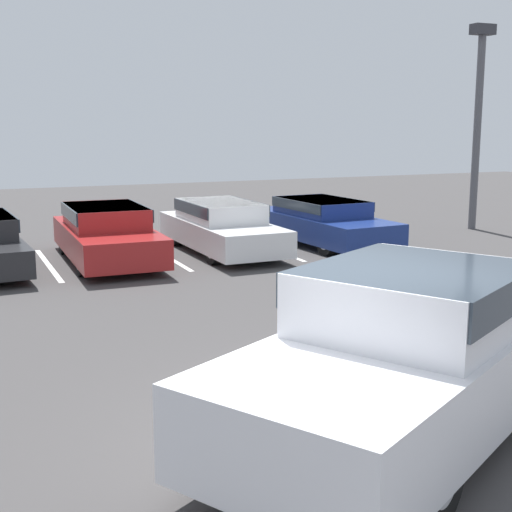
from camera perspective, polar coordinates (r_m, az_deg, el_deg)
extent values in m
plane|color=#423F3F|center=(7.61, 5.53, -14.07)|extent=(60.00, 60.00, 0.00)
cube|color=white|center=(16.75, -16.28, -0.67)|extent=(0.12, 4.01, 0.01)
cube|color=white|center=(17.29, -7.25, 0.02)|extent=(0.12, 4.01, 0.01)
cube|color=white|center=(18.24, 1.04, 0.66)|extent=(0.12, 4.01, 0.01)
cube|color=white|center=(19.52, 8.38, 1.22)|extent=(0.12, 4.01, 0.01)
cube|color=silver|center=(7.78, 13.32, -8.23)|extent=(6.19, 4.69, 0.86)
cube|color=silver|center=(7.31, 12.62, -3.33)|extent=(2.78, 2.68, 0.64)
cube|color=#2D3842|center=(7.28, 12.67, -2.23)|extent=(2.78, 2.71, 0.35)
cube|color=silver|center=(9.37, 18.08, -2.80)|extent=(2.88, 2.78, 0.13)
cube|color=silver|center=(10.49, 19.71, -5.40)|extent=(1.19, 1.90, 0.28)
cylinder|color=black|center=(9.74, 12.97, -5.88)|extent=(0.92, 0.70, 0.89)
cylinder|color=#ADADB2|center=(9.74, 12.97, -5.88)|extent=(0.58, 0.51, 0.49)
cylinder|color=black|center=(6.81, 0.20, -12.97)|extent=(0.92, 0.70, 0.89)
cylinder|color=#ADADB2|center=(6.81, 0.20, -12.97)|extent=(0.58, 0.51, 0.49)
cylinder|color=black|center=(6.05, 13.69, -16.49)|extent=(0.92, 0.70, 0.89)
cylinder|color=#ADADB2|center=(6.05, 13.69, -16.49)|extent=(0.58, 0.51, 0.49)
cylinder|color=black|center=(15.36, -18.22, -0.62)|extent=(0.24, 0.63, 0.61)
cylinder|color=#ADADB2|center=(15.36, -18.22, -0.62)|extent=(0.24, 0.35, 0.34)
cylinder|color=black|center=(17.96, -19.53, 0.88)|extent=(0.24, 0.63, 0.61)
cylinder|color=#ADADB2|center=(17.96, -19.53, 0.88)|extent=(0.24, 0.35, 0.34)
cube|color=maroon|center=(16.73, -11.82, 1.22)|extent=(1.91, 4.78, 0.64)
cube|color=maroon|center=(16.74, -11.95, 3.15)|extent=(1.65, 2.50, 0.48)
cube|color=#2D3842|center=(16.73, -11.97, 3.48)|extent=(1.72, 2.45, 0.29)
cylinder|color=black|center=(15.60, -8.00, 0.02)|extent=(0.22, 0.64, 0.64)
cylinder|color=#ADADB2|center=(15.60, -8.00, 0.02)|extent=(0.23, 0.35, 0.35)
cylinder|color=black|center=(15.29, -13.73, -0.40)|extent=(0.22, 0.64, 0.64)
cylinder|color=#ADADB2|center=(15.29, -13.73, -0.40)|extent=(0.23, 0.35, 0.35)
cylinder|color=black|center=(18.24, -10.18, 1.50)|extent=(0.22, 0.64, 0.64)
cylinder|color=#ADADB2|center=(18.24, -10.18, 1.50)|extent=(0.23, 0.35, 0.35)
cylinder|color=black|center=(17.98, -15.10, 1.17)|extent=(0.22, 0.64, 0.64)
cylinder|color=#ADADB2|center=(17.98, -15.10, 1.17)|extent=(0.23, 0.35, 0.35)
cube|color=silver|center=(17.60, -2.76, 1.86)|extent=(1.79, 4.77, 0.61)
cube|color=silver|center=(17.62, -2.89, 3.63)|extent=(1.55, 2.49, 0.46)
cube|color=#2D3842|center=(17.61, -2.89, 3.93)|extent=(1.62, 2.44, 0.28)
cylinder|color=black|center=(16.68, 1.35, 0.82)|extent=(0.22, 0.64, 0.64)
cylinder|color=#ADADB2|center=(16.68, 1.35, 0.82)|extent=(0.23, 0.36, 0.35)
cylinder|color=black|center=(16.10, -3.38, 0.45)|extent=(0.22, 0.64, 0.64)
cylinder|color=#ADADB2|center=(16.10, -3.38, 0.45)|extent=(0.23, 0.36, 0.35)
cylinder|color=black|center=(19.16, -2.23, 2.11)|extent=(0.22, 0.64, 0.64)
cylinder|color=#ADADB2|center=(19.16, -2.23, 2.11)|extent=(0.23, 0.36, 0.35)
cylinder|color=black|center=(18.66, -6.43, 1.82)|extent=(0.22, 0.64, 0.64)
cylinder|color=#ADADB2|center=(18.66, -6.43, 1.82)|extent=(0.23, 0.36, 0.35)
cube|color=navy|center=(18.75, 5.40, 2.38)|extent=(2.07, 4.88, 0.60)
cube|color=navy|center=(18.76, 5.27, 3.93)|extent=(1.71, 2.57, 0.41)
cube|color=#2D3842|center=(18.75, 5.27, 4.18)|extent=(1.78, 2.53, 0.24)
cylinder|color=black|center=(18.08, 9.80, 1.48)|extent=(0.25, 0.68, 0.67)
cylinder|color=#ADADB2|center=(18.08, 9.80, 1.48)|extent=(0.24, 0.38, 0.37)
cylinder|color=black|center=(17.21, 5.70, 1.12)|extent=(0.25, 0.68, 0.67)
cylinder|color=#ADADB2|center=(17.21, 5.70, 1.12)|extent=(0.24, 0.38, 0.37)
cylinder|color=black|center=(20.33, 5.12, 2.61)|extent=(0.25, 0.68, 0.67)
cylinder|color=#ADADB2|center=(20.33, 5.12, 2.61)|extent=(0.24, 0.38, 0.37)
cylinder|color=black|center=(19.56, 1.31, 2.33)|extent=(0.25, 0.68, 0.67)
cylinder|color=#ADADB2|center=(19.56, 1.31, 2.33)|extent=(0.24, 0.38, 0.37)
cylinder|color=#515156|center=(22.25, 17.26, 9.29)|extent=(0.22, 0.22, 5.63)
cube|color=#333338|center=(22.40, 17.69, 16.89)|extent=(0.70, 0.36, 0.30)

